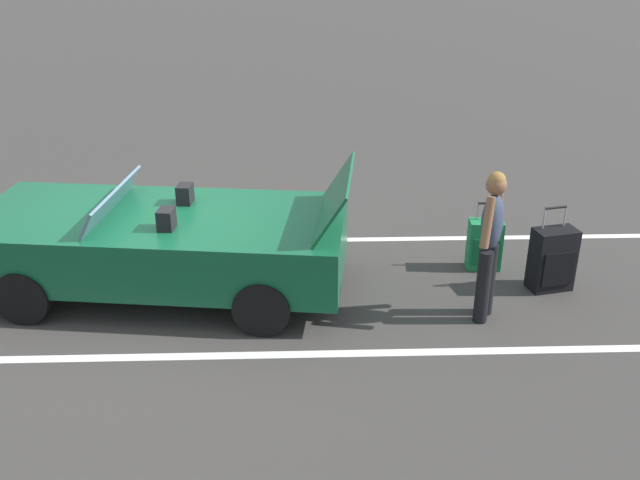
{
  "coord_description": "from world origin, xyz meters",
  "views": [
    {
      "loc": [
        -1.55,
        7.27,
        3.94
      ],
      "look_at": [
        -1.77,
        0.32,
        0.75
      ],
      "focal_mm": 39.69,
      "sensor_mm": 36.0,
      "label": 1
    }
  ],
  "objects_px": {
    "suitcase_large_black": "(552,260)",
    "traveler_person": "(490,238)",
    "suitcase_medium_bright": "(484,245)",
    "convertible_car": "(145,242)"
  },
  "relations": [
    {
      "from": "traveler_person",
      "to": "suitcase_medium_bright",
      "type": "bearing_deg",
      "value": -74.69
    },
    {
      "from": "suitcase_large_black",
      "to": "suitcase_medium_bright",
      "type": "bearing_deg",
      "value": -142.61
    },
    {
      "from": "suitcase_large_black",
      "to": "traveler_person",
      "type": "height_order",
      "value": "traveler_person"
    },
    {
      "from": "suitcase_large_black",
      "to": "convertible_car",
      "type": "bearing_deg",
      "value": -103.92
    },
    {
      "from": "convertible_car",
      "to": "suitcase_large_black",
      "type": "xyz_separation_m",
      "value": [
        -4.64,
        0.13,
        -0.22
      ]
    },
    {
      "from": "suitcase_large_black",
      "to": "suitcase_medium_bright",
      "type": "relative_size",
      "value": 1.18
    },
    {
      "from": "suitcase_medium_bright",
      "to": "convertible_car",
      "type": "bearing_deg",
      "value": -80.45
    },
    {
      "from": "convertible_car",
      "to": "suitcase_large_black",
      "type": "height_order",
      "value": "convertible_car"
    },
    {
      "from": "suitcase_medium_bright",
      "to": "traveler_person",
      "type": "bearing_deg",
      "value": -10.08
    },
    {
      "from": "convertible_car",
      "to": "traveler_person",
      "type": "distance_m",
      "value": 3.8
    }
  ]
}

